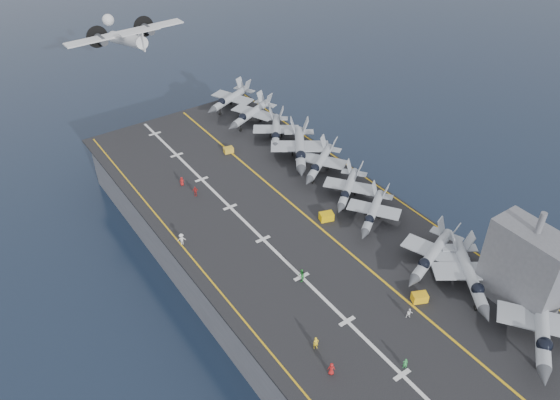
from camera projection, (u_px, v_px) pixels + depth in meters
ground at (293, 272)px, 93.33m from camera, size 500.00×500.00×0.00m
hull at (294, 251)px, 90.35m from camera, size 36.00×90.00×10.00m
flight_deck at (294, 226)px, 87.26m from camera, size 38.00×92.00×0.40m
foul_line at (309, 219)px, 88.50m from camera, size 0.35×90.00×0.02m
landing_centerline at (263, 239)px, 84.38m from camera, size 0.50×90.00×0.02m
deck_edge_port at (200, 267)px, 79.33m from camera, size 0.25×90.00×0.02m
deck_edge_stbd at (380, 187)px, 95.61m from camera, size 0.25×90.00×0.02m
island_superstructure at (528, 259)px, 69.75m from camera, size 5.00×10.00×15.00m
fighter_jet_0 at (542, 325)px, 67.12m from camera, size 19.25×18.07×5.57m
fighter_jet_1 at (470, 274)px, 74.64m from camera, size 16.46×17.71×5.12m
fighter_jet_2 at (433, 254)px, 78.12m from camera, size 16.43×13.56×4.90m
fighter_jet_3 at (373, 211)px, 86.56m from camera, size 15.29×14.18×4.42m
fighter_jet_4 at (348, 187)px, 91.79m from camera, size 15.35×14.51×4.44m
fighter_jet_5 at (320, 161)px, 98.04m from camera, size 16.25×14.99×4.69m
fighter_jet_6 at (300, 147)px, 101.00m from camera, size 18.26×19.63×5.67m
fighter_jet_7 at (276, 130)px, 107.25m from camera, size 15.30×16.37×4.73m
fighter_jet_8 at (251, 113)px, 112.92m from camera, size 16.59×14.12×4.88m
tow_cart_a at (420, 297)px, 73.75m from camera, size 2.43×2.08×1.24m
tow_cart_b at (326, 216)px, 87.90m from camera, size 2.53×2.04×1.32m
tow_cart_c at (228, 150)px, 104.67m from camera, size 1.99×1.48×1.09m
crew_0 at (331, 369)px, 64.19m from camera, size 1.32×1.25×1.83m
crew_1 at (316, 343)px, 67.19m from camera, size 1.30×1.06×1.88m
crew_2 at (301, 275)px, 76.58m from camera, size 1.48×1.39×2.05m
crew_3 at (182, 239)px, 82.89m from camera, size 1.39×1.15×1.99m
crew_4 at (195, 191)px, 93.05m from camera, size 1.35×1.21×1.88m
crew_5 at (182, 181)px, 95.68m from camera, size 1.04×0.75×1.64m
crew_6 at (405, 363)px, 64.93m from camera, size 1.17×1.11×1.63m
crew_7 at (409, 313)px, 71.25m from camera, size 1.15×1.03×1.60m
transport_plane at (127, 40)px, 109.78m from camera, size 25.06×17.52×5.80m
fighter_jet_9 at (230, 98)px, 118.53m from camera, size 16.59×14.12×4.88m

